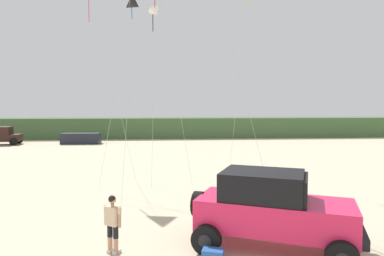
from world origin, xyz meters
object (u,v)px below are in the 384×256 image
object	(u,v)px
kite_black_sled	(155,13)
jeep	(272,208)
person_watching	(113,221)
cooler_box	(213,256)
distant_sedan	(81,138)
kite_pink_ribbon	(134,5)

from	to	relation	value
kite_black_sled	jeep	bearing A→B (deg)	-73.42
person_watching	cooler_box	bearing A→B (deg)	-17.24
cooler_box	kite_black_sled	xyz separation A→B (m)	(-1.81, 13.12, 9.82)
cooler_box	distant_sedan	bearing A→B (deg)	126.75
jeep	person_watching	bearing A→B (deg)	179.69
person_watching	distant_sedan	xyz separation A→B (m)	(-7.92, 29.45, -0.34)
person_watching	kite_pink_ribbon	distance (m)	14.04
distant_sedan	jeep	bearing A→B (deg)	-65.79
person_watching	kite_pink_ribbon	size ratio (longest dim) A/B	0.16
cooler_box	kite_pink_ribbon	size ratio (longest dim) A/B	0.05
jeep	distant_sedan	size ratio (longest dim) A/B	1.19
jeep	cooler_box	distance (m)	2.26
jeep	distant_sedan	world-z (taller)	jeep
jeep	person_watching	world-z (taller)	jeep
kite_pink_ribbon	distant_sedan	bearing A→B (deg)	112.27
jeep	cooler_box	xyz separation A→B (m)	(-1.85, -0.82, -1.01)
kite_pink_ribbon	person_watching	bearing A→B (deg)	-88.74
cooler_box	distant_sedan	size ratio (longest dim) A/B	0.13
person_watching	distant_sedan	bearing A→B (deg)	105.06
distant_sedan	kite_black_sled	distance (m)	21.49
jeep	kite_pink_ribbon	distance (m)	14.69
cooler_box	kite_pink_ribbon	xyz separation A→B (m)	(-2.97, 11.52, 9.85)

